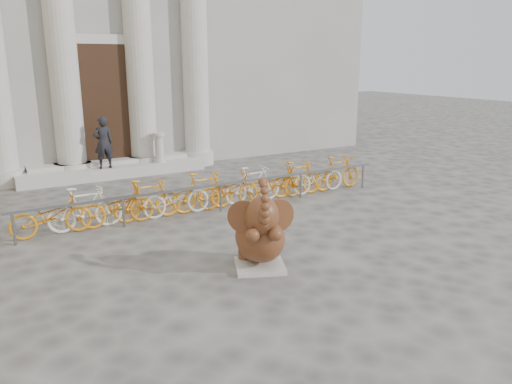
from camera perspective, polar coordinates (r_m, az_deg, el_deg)
ground at (r=8.78m, az=0.50°, el=-10.09°), size 80.00×80.00×0.00m
classical_building at (r=22.26m, az=-20.99°, el=19.81°), size 22.00×10.70×12.00m
entrance_steps at (r=17.10m, az=-15.95°, el=2.38°), size 6.00×1.20×0.36m
elephant_statue at (r=9.01m, az=0.47°, el=-5.01°), size 1.20×1.40×1.77m
bike_rack at (r=12.74m, az=-4.64°, el=0.24°), size 9.86×0.53×1.00m
pedestrian at (r=16.51m, az=-17.05°, el=5.41°), size 0.60×0.39×1.64m
balustrade_post at (r=17.12m, az=-10.99°, el=4.88°), size 0.41×0.41×1.00m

